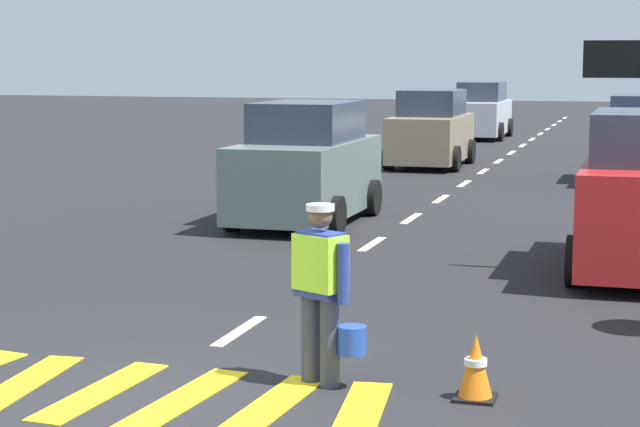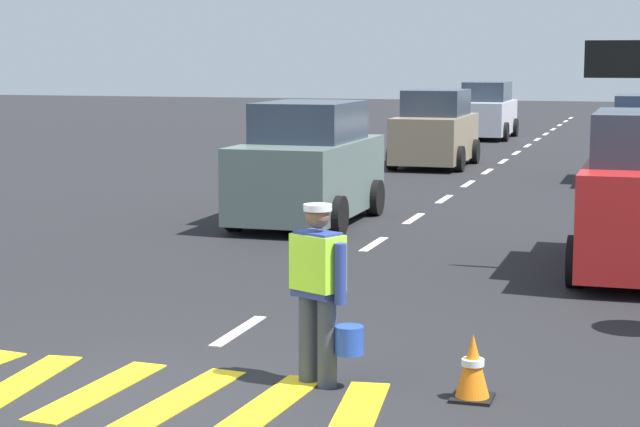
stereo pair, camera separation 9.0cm
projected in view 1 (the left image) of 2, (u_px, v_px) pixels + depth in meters
ground_plane at (485, 171)px, 29.69m from camera, size 96.00×96.00×0.00m
crosswalk_stripes at (142, 395)px, 9.99m from camera, size 4.60×1.93×0.01m
lane_center_line at (505, 157)px, 33.68m from camera, size 0.14×46.40×0.01m
road_worker at (323, 285)px, 10.19m from camera, size 0.75×0.46×1.67m
lane_direction_sign at (639, 100)px, 15.00m from camera, size 1.16×0.11×3.20m
traffic_cone_near at (476, 367)px, 9.84m from camera, size 0.36×0.36×0.59m
car_oncoming_lead at (306, 167)px, 20.25m from camera, size 2.06×4.13×2.18m
car_oncoming_third at (481, 112)px, 41.27m from camera, size 1.97×4.27×2.06m
car_oncoming_second at (431, 131)px, 30.67m from camera, size 2.01×3.95×2.09m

